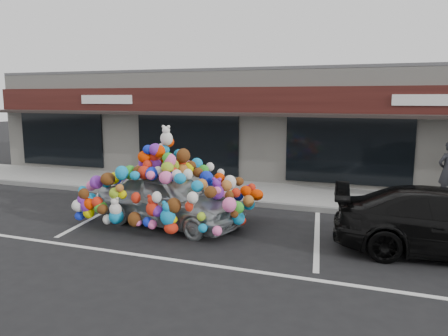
% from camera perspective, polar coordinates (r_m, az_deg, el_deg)
% --- Properties ---
extents(ground, '(90.00, 90.00, 0.00)m').
position_cam_1_polar(ground, '(11.11, -2.68, -7.70)').
color(ground, black).
rests_on(ground, ground).
extents(shop_building, '(24.00, 7.20, 4.31)m').
position_cam_1_polar(shop_building, '(18.72, 7.48, 5.85)').
color(shop_building, beige).
rests_on(shop_building, ground).
extents(sidewalk, '(26.00, 3.00, 0.15)m').
position_cam_1_polar(sidewalk, '(14.73, 3.42, -3.18)').
color(sidewalk, gray).
rests_on(sidewalk, ground).
extents(kerb, '(26.00, 0.18, 0.16)m').
position_cam_1_polar(kerb, '(13.34, 1.53, -4.47)').
color(kerb, slate).
rests_on(kerb, ground).
extents(parking_stripe_left, '(0.73, 4.37, 0.01)m').
position_cam_1_polar(parking_stripe_left, '(12.81, -15.68, -5.72)').
color(parking_stripe_left, silver).
rests_on(parking_stripe_left, ground).
extents(parking_stripe_mid, '(0.73, 4.37, 0.01)m').
position_cam_1_polar(parking_stripe_mid, '(10.57, 12.05, -8.76)').
color(parking_stripe_mid, silver).
rests_on(parking_stripe_mid, ground).
extents(lane_line, '(14.00, 0.12, 0.01)m').
position_cam_1_polar(lane_line, '(8.42, 3.92, -13.32)').
color(lane_line, silver).
rests_on(lane_line, ground).
extents(toy_car, '(2.91, 4.54, 2.48)m').
position_cam_1_polar(toy_car, '(11.19, -7.20, -3.19)').
color(toy_car, '#B3B6BE').
rests_on(toy_car, ground).
extents(pedestrian_a, '(0.79, 0.73, 1.82)m').
position_cam_1_polar(pedestrian_a, '(14.65, 27.21, -0.34)').
color(pedestrian_a, black).
rests_on(pedestrian_a, sidewalk).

